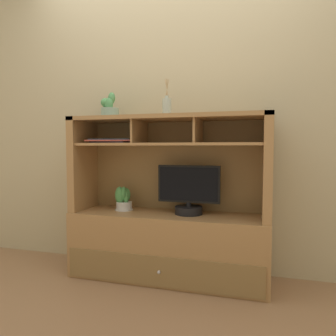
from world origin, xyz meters
The scene contains 8 objects.
floor_plane centered at (0.00, 0.00, -0.01)m, with size 6.00×6.00×0.02m, color #956D4B.
back_wall centered at (0.00, 0.24, 1.40)m, with size 6.00×0.02×2.80m, color tan.
media_console centered at (0.00, 0.01, 0.39)m, with size 1.49×0.46×1.23m.
tv_monitor centered at (0.16, 0.02, 0.65)m, with size 0.47×0.21×0.37m.
potted_orchid centered at (-0.38, 0.03, 0.58)m, with size 0.14×0.14×0.19m.
magazine_stack_left centered at (-0.44, -0.03, 1.05)m, with size 0.39×0.29×0.03m.
diffuser_bottle centered at (0.00, -0.03, 1.30)m, with size 0.07×0.07×0.27m.
potted_succulent centered at (-0.49, 0.02, 1.31)m, with size 0.16×0.16×0.20m.
Camera 1 is at (0.65, -2.28, 1.00)m, focal length 33.71 mm.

